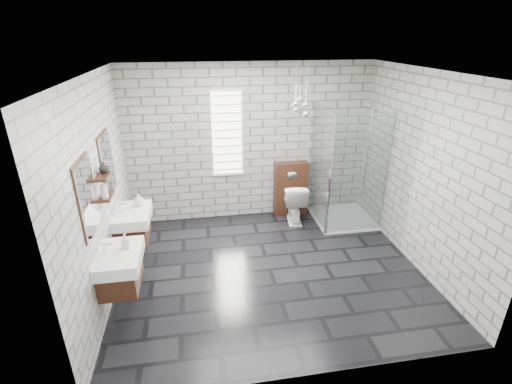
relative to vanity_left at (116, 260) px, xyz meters
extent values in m
cube|color=black|center=(1.91, 0.56, -0.77)|extent=(4.20, 3.60, 0.02)
cube|color=white|center=(1.91, 0.56, 1.95)|extent=(4.20, 3.60, 0.02)
cube|color=#A1A19C|center=(1.91, 2.37, 0.59)|extent=(4.20, 0.02, 2.70)
cube|color=#A1A19C|center=(1.91, -1.25, 0.59)|extent=(4.20, 0.02, 2.70)
cube|color=#A1A19C|center=(-0.20, 0.56, 0.59)|extent=(0.02, 3.60, 2.70)
cube|color=#A1A19C|center=(4.02, 0.56, 0.59)|extent=(0.02, 3.60, 2.70)
cube|color=#3D1F12|center=(0.02, 0.00, -0.21)|extent=(0.42, 0.62, 0.30)
cube|color=silver|center=(0.22, 0.00, -0.18)|extent=(0.02, 0.35, 0.01)
cube|color=white|center=(0.04, 0.00, 0.02)|extent=(0.47, 0.70, 0.15)
cylinder|color=silver|center=(-0.11, 0.00, 0.15)|extent=(0.04, 0.04, 0.12)
cylinder|color=silver|center=(-0.06, 0.00, 0.20)|extent=(0.10, 0.02, 0.02)
cube|color=white|center=(-0.17, 0.00, 0.79)|extent=(0.03, 0.55, 0.80)
cube|color=#3D1F12|center=(-0.19, 0.00, 0.79)|extent=(0.01, 0.59, 0.84)
cube|color=#3D1F12|center=(0.02, 1.06, -0.21)|extent=(0.42, 0.62, 0.30)
cube|color=silver|center=(0.22, 1.06, -0.18)|extent=(0.02, 0.35, 0.01)
cube|color=white|center=(0.04, 1.06, 0.02)|extent=(0.47, 0.70, 0.15)
cylinder|color=silver|center=(-0.11, 1.06, 0.15)|extent=(0.04, 0.04, 0.12)
cylinder|color=silver|center=(-0.06, 1.06, 0.20)|extent=(0.10, 0.02, 0.02)
cube|color=white|center=(-0.17, 1.06, 0.79)|extent=(0.03, 0.55, 0.80)
cube|color=#3D1F12|center=(-0.19, 1.06, 0.79)|extent=(0.01, 0.59, 0.84)
cube|color=#3D1F12|center=(-0.12, 0.51, 0.56)|extent=(0.14, 0.30, 0.03)
cube|color=#3D1F12|center=(-0.12, 0.51, 0.82)|extent=(0.14, 0.30, 0.03)
cube|color=white|center=(1.51, 2.35, 0.79)|extent=(0.50, 0.02, 1.40)
cube|color=white|center=(1.51, 2.33, 1.51)|extent=(0.56, 0.04, 0.04)
cube|color=white|center=(1.51, 2.33, 0.07)|extent=(0.56, 0.04, 0.04)
cube|color=white|center=(1.51, 2.33, 0.16)|extent=(0.48, 0.01, 0.02)
cube|color=white|center=(1.51, 2.33, 0.30)|extent=(0.48, 0.01, 0.02)
cube|color=white|center=(1.51, 2.33, 0.44)|extent=(0.48, 0.01, 0.02)
cube|color=white|center=(1.51, 2.33, 0.58)|extent=(0.48, 0.01, 0.02)
cube|color=white|center=(1.51, 2.33, 0.72)|extent=(0.48, 0.01, 0.02)
cube|color=white|center=(1.51, 2.33, 0.86)|extent=(0.48, 0.01, 0.02)
cube|color=white|center=(1.51, 2.33, 1.00)|extent=(0.48, 0.01, 0.02)
cube|color=white|center=(1.51, 2.33, 1.14)|extent=(0.48, 0.01, 0.02)
cube|color=white|center=(1.51, 2.33, 1.28)|extent=(0.48, 0.01, 0.03)
cube|color=white|center=(1.51, 2.33, 1.42)|extent=(0.48, 0.01, 0.03)
cube|color=#3D1F12|center=(2.63, 2.26, -0.26)|extent=(0.60, 0.20, 1.00)
cube|color=silver|center=(2.63, 2.16, 0.04)|extent=(0.18, 0.01, 0.12)
cube|color=white|center=(3.51, 1.86, -0.73)|extent=(1.00, 1.00, 0.06)
cube|color=silver|center=(3.51, 1.37, 0.27)|extent=(1.00, 0.01, 2.00)
cube|color=silver|center=(3.02, 1.86, 0.27)|extent=(0.01, 1.00, 2.00)
cube|color=silver|center=(3.02, 1.37, 0.27)|extent=(0.03, 0.03, 2.00)
cube|color=silver|center=(3.99, 1.37, 0.27)|extent=(0.03, 0.03, 2.00)
cylinder|color=silver|center=(3.95, 2.06, 0.34)|extent=(0.02, 0.02, 1.80)
cylinder|color=silver|center=(3.87, 2.06, 1.26)|extent=(0.14, 0.14, 0.02)
sphere|color=silver|center=(2.54, 1.86, 1.35)|extent=(0.09, 0.09, 0.09)
cylinder|color=silver|center=(2.54, 1.86, 1.67)|extent=(0.01, 0.01, 0.55)
sphere|color=silver|center=(2.73, 1.89, 1.17)|extent=(0.09, 0.09, 0.09)
cylinder|color=silver|center=(2.73, 1.89, 1.58)|extent=(0.01, 0.01, 0.72)
sphere|color=silver|center=(2.64, 1.96, 1.41)|extent=(0.09, 0.09, 0.09)
cylinder|color=silver|center=(2.64, 1.96, 1.70)|extent=(0.01, 0.01, 0.49)
sphere|color=silver|center=(2.57, 1.94, 1.24)|extent=(0.09, 0.09, 0.09)
cylinder|color=silver|center=(2.57, 1.94, 1.61)|extent=(0.01, 0.01, 0.66)
sphere|color=silver|center=(2.74, 1.97, 1.31)|extent=(0.09, 0.09, 0.09)
cylinder|color=silver|center=(2.74, 1.97, 1.65)|extent=(0.01, 0.01, 0.59)
imported|color=white|center=(2.63, 2.01, -0.40)|extent=(0.48, 0.74, 0.71)
imported|color=#B2B2B2|center=(0.11, 0.08, 0.18)|extent=(0.09, 0.09, 0.18)
imported|color=#B2B2B2|center=(0.13, 1.22, 0.18)|extent=(0.19, 0.19, 0.18)
imported|color=#B2B2B2|center=(-0.11, 0.43, 0.69)|extent=(0.11, 0.11, 0.23)
imported|color=#B2B2B2|center=(-0.11, 0.61, 0.90)|extent=(0.12, 0.12, 0.13)
camera|label=1|loc=(0.97, -3.76, 2.38)|focal=26.00mm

